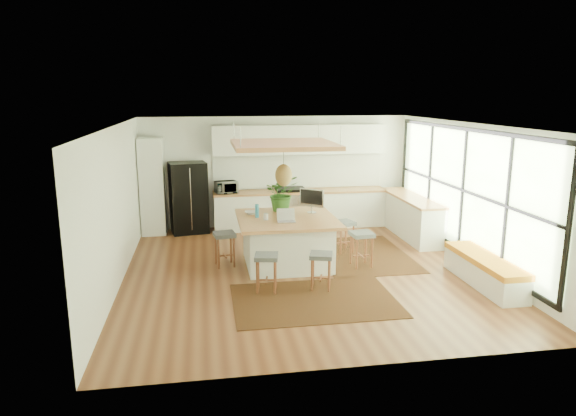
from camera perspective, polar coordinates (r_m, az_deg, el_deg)
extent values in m
plane|color=brown|center=(9.69, 1.66, -6.95)|extent=(7.00, 7.00, 0.00)
plane|color=white|center=(9.15, 1.77, 9.19)|extent=(7.00, 7.00, 0.00)
plane|color=white|center=(12.73, -1.32, 4.03)|extent=(6.50, 0.00, 6.50)
plane|color=white|center=(6.05, 8.12, -5.76)|extent=(6.50, 0.00, 6.50)
plane|color=white|center=(9.28, -18.39, 0.18)|extent=(0.00, 7.00, 7.00)
plane|color=white|center=(10.44, 19.50, 1.42)|extent=(0.00, 7.00, 7.00)
cube|color=white|center=(12.38, -14.75, 2.32)|extent=(0.55, 0.60, 2.25)
cube|color=white|center=(12.68, 1.37, -0.20)|extent=(4.20, 0.60, 0.88)
cube|color=#AD6A3D|center=(12.58, 1.38, 1.85)|extent=(4.24, 0.64, 0.05)
cube|color=white|center=(12.80, 1.14, 4.07)|extent=(4.20, 0.02, 0.80)
cube|color=white|center=(12.55, 1.29, 7.58)|extent=(4.20, 0.34, 0.70)
cube|color=white|center=(12.25, 13.42, -0.99)|extent=(0.60, 2.50, 0.88)
cube|color=#AD6A3D|center=(12.16, 13.53, 1.12)|extent=(0.64, 2.54, 0.05)
cube|color=black|center=(8.38, 2.94, -10.14)|extent=(2.60, 1.80, 0.01)
cube|color=black|center=(10.73, 8.17, -5.11)|extent=(1.80, 2.60, 0.01)
imported|color=#A5A5AA|center=(12.29, -6.85, 2.44)|extent=(0.56, 0.40, 0.34)
imported|color=#1E4C19|center=(10.30, -0.67, 1.24)|extent=(0.66, 0.74, 0.57)
imported|color=white|center=(10.08, -4.11, -0.53)|extent=(0.26, 0.26, 0.06)
cylinder|color=teal|center=(9.81, -3.41, -0.50)|extent=(0.07, 0.07, 0.19)
cylinder|color=silver|center=(9.58, -2.36, -0.80)|extent=(0.07, 0.07, 0.19)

